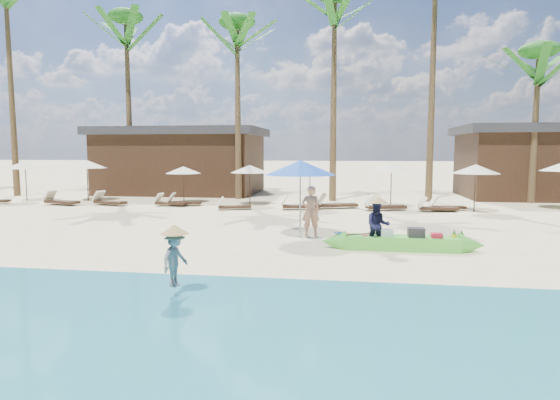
# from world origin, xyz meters

# --- Properties ---
(ground) EXTENTS (240.00, 240.00, 0.00)m
(ground) POSITION_xyz_m (0.00, 0.00, 0.00)
(ground) COLOR #F7E9B7
(ground) RESTS_ON ground
(wet_sand_strip) EXTENTS (240.00, 4.50, 0.01)m
(wet_sand_strip) POSITION_xyz_m (0.00, -5.00, 0.00)
(wet_sand_strip) COLOR tan
(wet_sand_strip) RESTS_ON ground
(green_canoe) EXTENTS (5.07, 0.73, 0.65)m
(green_canoe) POSITION_xyz_m (4.58, 1.02, 0.22)
(green_canoe) COLOR #54CC3E
(green_canoe) RESTS_ON ground
(tourist) EXTENTS (0.68, 0.53, 1.67)m
(tourist) POSITION_xyz_m (1.85, 2.85, 0.83)
(tourist) COLOR tan
(tourist) RESTS_ON ground
(vendor_green) EXTENTS (0.72, 0.57, 1.42)m
(vendor_green) POSITION_xyz_m (3.91, 0.89, 0.71)
(vendor_green) COLOR #121533
(vendor_green) RESTS_ON ground
(vendor_yellow) EXTENTS (0.57, 0.78, 1.09)m
(vendor_yellow) POSITION_xyz_m (-0.22, -3.94, 0.73)
(vendor_yellow) COLOR gray
(vendor_yellow) RESTS_ON ground
(blue_umbrella) EXTENTS (2.33, 2.33, 2.51)m
(blue_umbrella) POSITION_xyz_m (1.52, 2.63, 2.26)
(blue_umbrella) COLOR #99999E
(blue_umbrella) RESTS_ON ground
(resort_parasol_2) EXTENTS (2.19, 2.19, 2.25)m
(resort_parasol_2) POSITION_xyz_m (-14.87, 11.34, 2.03)
(resort_parasol_2) COLOR #372316
(resort_parasol_2) RESTS_ON ground
(resort_parasol_3) EXTENTS (2.22, 2.22, 2.28)m
(resort_parasol_3) POSITION_xyz_m (-11.61, 12.10, 2.06)
(resort_parasol_3) COLOR #372316
(resort_parasol_3) RESTS_ON ground
(lounger_3_left) EXTENTS (2.06, 1.05, 0.67)m
(lounger_3_left) POSITION_xyz_m (-11.82, 9.80, 0.22)
(lounger_3_left) COLOR #372316
(lounger_3_left) RESTS_ON ground
(lounger_3_right) EXTENTS (1.99, 1.12, 0.65)m
(lounger_3_right) POSITION_xyz_m (-9.27, 10.07, 0.22)
(lounger_3_right) COLOR #372316
(lounger_3_right) RESTS_ON ground
(resort_parasol_4) EXTENTS (1.91, 1.91, 1.97)m
(resort_parasol_4) POSITION_xyz_m (-5.81, 11.80, 1.78)
(resort_parasol_4) COLOR #372316
(resort_parasol_4) RESTS_ON ground
(lounger_4_left) EXTENTS (1.76, 0.71, 0.58)m
(lounger_4_left) POSITION_xyz_m (-6.00, 10.17, 0.19)
(lounger_4_left) COLOR #372316
(lounger_4_left) RESTS_ON ground
(lounger_4_right) EXTENTS (1.75, 0.68, 0.58)m
(lounger_4_right) POSITION_xyz_m (-5.39, 10.49, 0.19)
(lounger_4_right) COLOR #372316
(lounger_4_right) RESTS_ON ground
(resort_parasol_5) EXTENTS (2.01, 2.01, 2.07)m
(resort_parasol_5) POSITION_xyz_m (-2.06, 11.40, 1.87)
(resort_parasol_5) COLOR #372316
(resort_parasol_5) RESTS_ON ground
(lounger_5_left) EXTENTS (1.70, 0.95, 0.55)m
(lounger_5_left) POSITION_xyz_m (-2.45, 9.21, 0.18)
(lounger_5_left) COLOR #372316
(lounger_5_left) RESTS_ON ground
(resort_parasol_6) EXTENTS (1.98, 1.98, 2.04)m
(resort_parasol_6) POSITION_xyz_m (1.18, 10.28, 1.84)
(resort_parasol_6) COLOR #372316
(resort_parasol_6) RESTS_ON ground
(lounger_6_left) EXTENTS (1.94, 0.82, 0.64)m
(lounger_6_left) POSITION_xyz_m (0.68, 9.72, 0.21)
(lounger_6_left) COLOR #372316
(lounger_6_left) RESTS_ON ground
(lounger_6_right) EXTENTS (2.07, 1.20, 0.67)m
(lounger_6_right) POSITION_xyz_m (2.41, 10.43, 0.22)
(lounger_6_right) COLOR #372316
(lounger_6_right) RESTS_ON ground
(resort_parasol_7) EXTENTS (2.14, 2.14, 2.21)m
(resort_parasol_7) POSITION_xyz_m (5.14, 11.34, 1.99)
(resort_parasol_7) COLOR #372316
(resort_parasol_7) RESTS_ON ground
(lounger_7_left) EXTENTS (2.04, 1.10, 0.66)m
(lounger_7_left) POSITION_xyz_m (4.68, 9.98, 0.22)
(lounger_7_left) COLOR #372316
(lounger_7_left) RESTS_ON ground
(lounger_7_right) EXTENTS (1.86, 0.73, 0.62)m
(lounger_7_right) POSITION_xyz_m (7.06, 9.90, 0.21)
(lounger_7_right) COLOR #372316
(lounger_7_right) RESTS_ON ground
(resort_parasol_8) EXTENTS (2.13, 2.13, 2.19)m
(resort_parasol_8) POSITION_xyz_m (8.81, 10.11, 1.97)
(resort_parasol_8) COLOR #372316
(resort_parasol_8) RESTS_ON ground
(lounger_8_left) EXTENTS (1.75, 0.73, 0.58)m
(lounger_8_left) POSITION_xyz_m (7.61, 10.52, 0.19)
(lounger_8_left) COLOR #372316
(lounger_8_left) RESTS_ON ground
(palm_1) EXTENTS (2.08, 2.08, 13.60)m
(palm_1) POSITION_xyz_m (-17.59, 14.06, 10.82)
(palm_1) COLOR brown
(palm_1) RESTS_ON ground
(palm_2) EXTENTS (2.08, 2.08, 11.33)m
(palm_2) POSITION_xyz_m (-10.45, 15.08, 9.18)
(palm_2) COLOR brown
(palm_2) RESTS_ON ground
(palm_3) EXTENTS (2.08, 2.08, 10.52)m
(palm_3) POSITION_xyz_m (-3.36, 14.27, 8.58)
(palm_3) COLOR brown
(palm_3) RESTS_ON ground
(palm_4) EXTENTS (2.08, 2.08, 11.70)m
(palm_4) POSITION_xyz_m (2.15, 14.01, 9.45)
(palm_4) COLOR brown
(palm_4) RESTS_ON ground
(palm_5) EXTENTS (2.08, 2.08, 13.60)m
(palm_5) POSITION_xyz_m (7.45, 14.38, 10.82)
(palm_5) COLOR brown
(palm_5) RESTS_ON ground
(palm_6) EXTENTS (2.08, 2.08, 8.51)m
(palm_6) POSITION_xyz_m (12.84, 14.52, 7.05)
(palm_6) COLOR brown
(palm_6) RESTS_ON ground
(pavilion_west) EXTENTS (10.80, 6.60, 4.30)m
(pavilion_west) POSITION_xyz_m (-8.00, 17.50, 2.19)
(pavilion_west) COLOR #372316
(pavilion_west) RESTS_ON ground
(pavilion_east) EXTENTS (8.80, 6.60, 4.30)m
(pavilion_east) POSITION_xyz_m (14.00, 17.50, 2.20)
(pavilion_east) COLOR #372316
(pavilion_east) RESTS_ON ground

